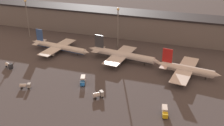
{
  "coord_description": "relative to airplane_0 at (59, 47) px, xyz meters",
  "views": [
    {
      "loc": [
        53.59,
        -113.65,
        73.55
      ],
      "look_at": [
        8.2,
        21.28,
        6.0
      ],
      "focal_mm": 45.0,
      "sensor_mm": 36.0,
      "label": 1
    }
  ],
  "objects": [
    {
      "name": "airplane_1",
      "position": [
        44.05,
        -0.63,
        0.51
      ],
      "size": [
        48.48,
        32.76,
        14.37
      ],
      "rotation": [
        0.0,
        0.0,
        -0.13
      ],
      "color": "silver",
      "rests_on": "ground"
    },
    {
      "name": "service_vehicle_3",
      "position": [
        77.74,
        -48.62,
        -1.47
      ],
      "size": [
        3.81,
        7.61,
        3.36
      ],
      "rotation": [
        0.0,
        0.0,
        -1.35
      ],
      "color": "gold",
      "rests_on": "ground"
    },
    {
      "name": "service_vehicle_2",
      "position": [
        32.47,
        -34.71,
        -1.28
      ],
      "size": [
        4.57,
        7.79,
        3.74
      ],
      "rotation": [
        0.0,
        0.0,
        -1.24
      ],
      "color": "#195199",
      "rests_on": "ground"
    },
    {
      "name": "lamp_post_1",
      "position": [
        34.99,
        18.27,
        14.3
      ],
      "size": [
        1.8,
        1.8,
        28.18
      ],
      "color": "slate",
      "rests_on": "ground"
    },
    {
      "name": "service_vehicle_1",
      "position": [
        -16.39,
        -31.37,
        -1.62
      ],
      "size": [
        6.3,
        4.49,
        3.19
      ],
      "rotation": [
        0.0,
        0.0,
        -0.44
      ],
      "color": "#282D38",
      "rests_on": "ground"
    },
    {
      "name": "ground",
      "position": [
        34.7,
        -38.89,
        -3.34
      ],
      "size": [
        600.0,
        600.0,
        0.0
      ],
      "primitive_type": "plane",
      "color": "#423F44"
    },
    {
      "name": "service_vehicle_4",
      "position": [
        6.6,
        -48.64,
        -1.72
      ],
      "size": [
        5.91,
        3.69,
        2.91
      ],
      "rotation": [
        0.0,
        0.0,
        0.32
      ],
      "color": "#9EA3A8",
      "rests_on": "ground"
    },
    {
      "name": "lamp_post_0",
      "position": [
        -35.12,
        18.27,
        14.5
      ],
      "size": [
        1.8,
        1.8,
        28.56
      ],
      "color": "slate",
      "rests_on": "ground"
    },
    {
      "name": "airplane_0",
      "position": [
        0.0,
        0.0,
        0.0
      ],
      "size": [
        45.96,
        33.04,
        13.43
      ],
      "rotation": [
        0.0,
        0.0,
        -0.13
      ],
      "color": "white",
      "rests_on": "ground"
    },
    {
      "name": "service_vehicle_0",
      "position": [
        45.12,
        -44.98,
        -1.55
      ],
      "size": [
        5.34,
        5.24,
        3.29
      ],
      "rotation": [
        0.0,
        0.0,
        0.76
      ],
      "color": "#9EA3A8",
      "rests_on": "ground"
    },
    {
      "name": "airplane_2",
      "position": [
        83.34,
        -7.62,
        0.27
      ],
      "size": [
        36.86,
        36.87,
        13.96
      ],
      "rotation": [
        0.0,
        0.0,
        -0.13
      ],
      "color": "silver",
      "rests_on": "ground"
    },
    {
      "name": "terminal_building",
      "position": [
        34.7,
        45.77,
        6.07
      ],
      "size": [
        245.5,
        20.6,
        18.71
      ],
      "color": "slate",
      "rests_on": "ground"
    }
  ]
}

